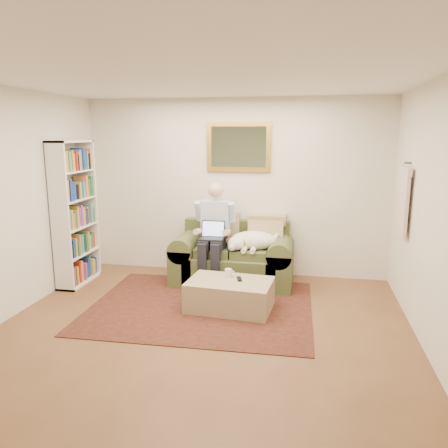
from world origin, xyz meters
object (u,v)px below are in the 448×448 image
(laptop, at_px, (212,234))
(sleeping_dog, at_px, (254,240))
(sofa, at_px, (233,262))
(ottoman, at_px, (230,295))
(seated_man, at_px, (213,235))
(coffee_mug, at_px, (228,273))
(bookshelf, at_px, (75,213))

(laptop, bearing_deg, sleeping_dog, 13.64)
(sofa, distance_m, ottoman, 1.02)
(ottoman, bearing_deg, sleeping_dog, 79.78)
(laptop, xyz_separation_m, sleeping_dog, (0.55, 0.13, -0.10))
(sofa, xyz_separation_m, laptop, (-0.25, -0.22, 0.45))
(seated_man, distance_m, sleeping_dog, 0.56)
(sleeping_dog, bearing_deg, seated_man, -172.87)
(sofa, distance_m, coffee_mug, 0.87)
(ottoman, xyz_separation_m, bookshelf, (-2.30, 0.57, 0.82))
(seated_man, distance_m, laptop, 0.07)
(laptop, height_order, bookshelf, bookshelf)
(sofa, bearing_deg, ottoman, -82.30)
(seated_man, relative_size, coffee_mug, 14.15)
(seated_man, xyz_separation_m, coffee_mug, (0.34, -0.71, -0.30))
(ottoman, distance_m, bookshelf, 2.50)
(seated_man, relative_size, ottoman, 1.42)
(sleeping_dog, relative_size, ottoman, 0.70)
(ottoman, bearing_deg, coffee_mug, 108.14)
(coffee_mug, bearing_deg, laptop, 118.01)
(sofa, relative_size, seated_man, 1.19)
(coffee_mug, xyz_separation_m, bookshelf, (-2.25, 0.42, 0.59))
(laptop, bearing_deg, bookshelf, -173.41)
(sofa, bearing_deg, seated_man, -148.55)
(laptop, relative_size, sleeping_dog, 0.47)
(laptop, xyz_separation_m, ottoman, (0.39, -0.79, -0.56))
(sleeping_dog, bearing_deg, bookshelf, -171.80)
(sofa, distance_m, seated_man, 0.51)
(ottoman, height_order, bookshelf, bookshelf)
(laptop, bearing_deg, ottoman, -63.71)
(sleeping_dog, height_order, coffee_mug, sleeping_dog)
(seated_man, height_order, ottoman, seated_man)
(sofa, height_order, sleeping_dog, sofa)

